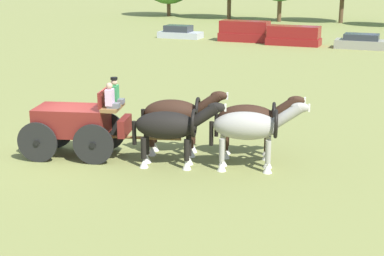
# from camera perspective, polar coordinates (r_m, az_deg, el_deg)

# --- Properties ---
(ground_plane) EXTENTS (220.00, 220.00, 0.00)m
(ground_plane) POSITION_cam_1_polar(r_m,az_deg,el_deg) (20.54, -11.69, -2.71)
(ground_plane) COLOR olive
(show_wagon) EXTENTS (5.40, 2.95, 2.77)m
(show_wagon) POSITION_cam_1_polar(r_m,az_deg,el_deg) (20.14, -11.41, 0.59)
(show_wagon) COLOR maroon
(show_wagon) RESTS_ON ground
(draft_horse_rear_near) EXTENTS (2.93, 1.69, 2.31)m
(draft_horse_rear_near) POSITION_cam_1_polar(r_m,az_deg,el_deg) (19.91, -1.58, 1.32)
(draft_horse_rear_near) COLOR #331E14
(draft_horse_rear_near) RESTS_ON ground
(draft_horse_rear_off) EXTENTS (2.97, 1.69, 2.22)m
(draft_horse_rear_off) POSITION_cam_1_polar(r_m,az_deg,el_deg) (18.69, -2.17, 0.10)
(draft_horse_rear_off) COLOR black
(draft_horse_rear_off) RESTS_ON ground
(draft_horse_lead_near) EXTENTS (2.94, 1.68, 2.22)m
(draft_horse_lead_near) POSITION_cam_1_polar(r_m,az_deg,el_deg) (19.71, 5.92, 0.85)
(draft_horse_lead_near) COLOR #331E14
(draft_horse_lead_near) RESTS_ON ground
(draft_horse_lead_off) EXTENTS (3.04, 1.72, 2.29)m
(draft_horse_lead_off) POSITION_cam_1_polar(r_m,az_deg,el_deg) (18.44, 5.82, 0.02)
(draft_horse_lead_off) COLOR #9E998E
(draft_horse_lead_off) RESTS_ON ground
(parked_vehicle_a) EXTENTS (4.22, 2.33, 1.16)m
(parked_vehicle_a) POSITION_cam_1_polar(r_m,az_deg,el_deg) (53.93, -1.24, 9.50)
(parked_vehicle_a) COLOR silver
(parked_vehicle_a) RESTS_ON ground
(parked_vehicle_b) EXTENTS (4.69, 2.48, 1.81)m
(parked_vehicle_b) POSITION_cam_1_polar(r_m,az_deg,el_deg) (51.56, 5.28, 9.57)
(parked_vehicle_b) COLOR maroon
(parked_vehicle_b) RESTS_ON ground
(parked_vehicle_c) EXTENTS (4.72, 2.59, 1.61)m
(parked_vehicle_c) POSITION_cam_1_polar(r_m,az_deg,el_deg) (49.62, 10.11, 9.04)
(parked_vehicle_c) COLOR maroon
(parked_vehicle_c) RESTS_ON ground
(parked_vehicle_d) EXTENTS (4.75, 2.52, 1.19)m
(parked_vehicle_d) POSITION_cam_1_polar(r_m,az_deg,el_deg) (48.70, 16.71, 8.19)
(parked_vehicle_d) COLOR gray
(parked_vehicle_d) RESTS_ON ground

